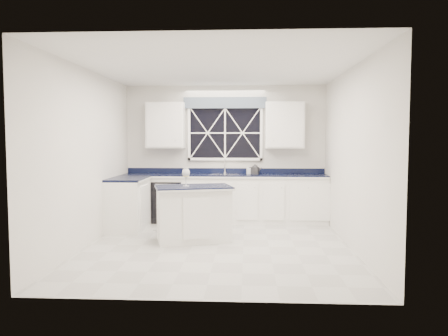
# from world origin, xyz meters

# --- Properties ---
(ground) EXTENTS (4.50, 4.50, 0.00)m
(ground) POSITION_xyz_m (0.00, 0.00, 0.00)
(ground) COLOR #B9BAB4
(ground) RESTS_ON ground
(back_wall) EXTENTS (4.00, 0.10, 2.70)m
(back_wall) POSITION_xyz_m (0.00, 2.25, 1.35)
(back_wall) COLOR silver
(back_wall) RESTS_ON ground
(base_cabinets) EXTENTS (3.99, 1.60, 0.90)m
(base_cabinets) POSITION_xyz_m (-0.33, 1.78, 0.45)
(base_cabinets) COLOR white
(base_cabinets) RESTS_ON ground
(countertop) EXTENTS (3.98, 0.64, 0.04)m
(countertop) POSITION_xyz_m (0.00, 1.95, 0.92)
(countertop) COLOR black
(countertop) RESTS_ON base_cabinets
(dishwasher) EXTENTS (0.60, 0.58, 0.82)m
(dishwasher) POSITION_xyz_m (-1.10, 1.95, 0.41)
(dishwasher) COLOR black
(dishwasher) RESTS_ON ground
(window) EXTENTS (1.65, 0.09, 1.26)m
(window) POSITION_xyz_m (0.00, 2.20, 1.83)
(window) COLOR black
(window) RESTS_ON ground
(upper_cabinets) EXTENTS (3.10, 0.34, 0.90)m
(upper_cabinets) POSITION_xyz_m (0.00, 2.08, 1.90)
(upper_cabinets) COLOR white
(upper_cabinets) RESTS_ON ground
(faucet) EXTENTS (0.05, 0.20, 0.30)m
(faucet) POSITION_xyz_m (0.00, 2.14, 1.10)
(faucet) COLOR silver
(faucet) RESTS_ON countertop
(island) EXTENTS (1.33, 1.01, 0.88)m
(island) POSITION_xyz_m (-0.41, 0.35, 0.44)
(island) COLOR white
(island) RESTS_ON ground
(rug) EXTENTS (1.15, 0.75, 0.02)m
(rug) POSITION_xyz_m (-0.66, 1.35, 0.01)
(rug) COLOR #A4A4A0
(rug) RESTS_ON ground
(kettle) EXTENTS (0.28, 0.21, 0.20)m
(kettle) POSITION_xyz_m (0.60, 2.01, 1.03)
(kettle) COLOR #2F2F32
(kettle) RESTS_ON countertop
(wine_glass) EXTENTS (0.12, 0.12, 0.29)m
(wine_glass) POSITION_xyz_m (-0.53, 0.32, 1.09)
(wine_glass) COLOR silver
(wine_glass) RESTS_ON island
(soap_bottle) EXTENTS (0.09, 0.09, 0.18)m
(soap_bottle) POSITION_xyz_m (0.48, 2.05, 1.03)
(soap_bottle) COLOR silver
(soap_bottle) RESTS_ON countertop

